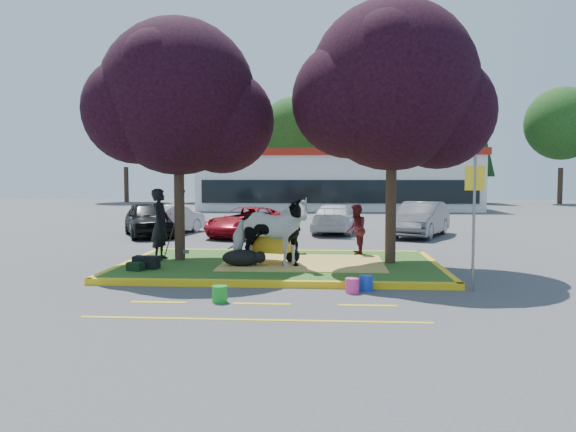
# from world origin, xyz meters

# --- Properties ---
(ground) EXTENTS (90.00, 90.00, 0.00)m
(ground) POSITION_xyz_m (0.00, 0.00, 0.00)
(ground) COLOR #424244
(ground) RESTS_ON ground
(median_island) EXTENTS (8.00, 5.00, 0.15)m
(median_island) POSITION_xyz_m (0.00, 0.00, 0.07)
(median_island) COLOR #235319
(median_island) RESTS_ON ground
(curb_near) EXTENTS (8.30, 0.16, 0.15)m
(curb_near) POSITION_xyz_m (0.00, -2.58, 0.07)
(curb_near) COLOR yellow
(curb_near) RESTS_ON ground
(curb_far) EXTENTS (8.30, 0.16, 0.15)m
(curb_far) POSITION_xyz_m (0.00, 2.58, 0.07)
(curb_far) COLOR yellow
(curb_far) RESTS_ON ground
(curb_left) EXTENTS (0.16, 5.30, 0.15)m
(curb_left) POSITION_xyz_m (-4.08, 0.00, 0.07)
(curb_left) COLOR yellow
(curb_left) RESTS_ON ground
(curb_right) EXTENTS (0.16, 5.30, 0.15)m
(curb_right) POSITION_xyz_m (4.08, 0.00, 0.07)
(curb_right) COLOR yellow
(curb_right) RESTS_ON ground
(straw_bedding) EXTENTS (4.20, 3.00, 0.01)m
(straw_bedding) POSITION_xyz_m (0.60, 0.00, 0.15)
(straw_bedding) COLOR #D5C057
(straw_bedding) RESTS_ON median_island
(tree_purple_left) EXTENTS (5.06, 4.20, 6.51)m
(tree_purple_left) POSITION_xyz_m (-2.78, 0.38, 4.36)
(tree_purple_left) COLOR black
(tree_purple_left) RESTS_ON median_island
(tree_purple_right) EXTENTS (5.30, 4.40, 6.82)m
(tree_purple_right) POSITION_xyz_m (2.92, 0.18, 4.56)
(tree_purple_right) COLOR black
(tree_purple_right) RESTS_ON median_island
(fire_lane_stripe_a) EXTENTS (1.10, 0.12, 0.01)m
(fire_lane_stripe_a) POSITION_xyz_m (-2.00, -4.20, 0.00)
(fire_lane_stripe_a) COLOR yellow
(fire_lane_stripe_a) RESTS_ON ground
(fire_lane_stripe_b) EXTENTS (1.10, 0.12, 0.01)m
(fire_lane_stripe_b) POSITION_xyz_m (0.00, -4.20, 0.00)
(fire_lane_stripe_b) COLOR yellow
(fire_lane_stripe_b) RESTS_ON ground
(fire_lane_stripe_c) EXTENTS (1.10, 0.12, 0.01)m
(fire_lane_stripe_c) POSITION_xyz_m (2.00, -4.20, 0.00)
(fire_lane_stripe_c) COLOR yellow
(fire_lane_stripe_c) RESTS_ON ground
(fire_lane_long) EXTENTS (6.00, 0.10, 0.01)m
(fire_lane_long) POSITION_xyz_m (0.00, -5.40, 0.00)
(fire_lane_long) COLOR yellow
(fire_lane_long) RESTS_ON ground
(retail_building) EXTENTS (20.40, 8.40, 4.40)m
(retail_building) POSITION_xyz_m (2.00, 27.98, 2.25)
(retail_building) COLOR silver
(retail_building) RESTS_ON ground
(treeline) EXTENTS (46.58, 7.80, 14.63)m
(treeline) POSITION_xyz_m (1.23, 37.61, 7.73)
(treeline) COLOR black
(treeline) RESTS_ON ground
(cow) EXTENTS (2.23, 1.31, 1.77)m
(cow) POSITION_xyz_m (-0.21, -0.77, 1.03)
(cow) COLOR white
(cow) RESTS_ON median_island
(calf) EXTENTS (1.00, 0.57, 0.43)m
(calf) POSITION_xyz_m (-0.93, -0.67, 0.36)
(calf) COLOR black
(calf) RESTS_ON median_island
(handler) EXTENTS (0.50, 0.73, 1.94)m
(handler) POSITION_xyz_m (-3.32, 0.33, 1.12)
(handler) COLOR black
(handler) RESTS_ON median_island
(visitor_a) EXTENTS (0.59, 0.74, 1.47)m
(visitor_a) POSITION_xyz_m (2.07, 1.71, 0.89)
(visitor_a) COLOR #4D161E
(visitor_a) RESTS_ON median_island
(visitor_b) EXTENTS (0.56, 0.81, 1.28)m
(visitor_b) POSITION_xyz_m (0.26, 1.94, 0.79)
(visitor_b) COLOR black
(visitor_b) RESTS_ON median_island
(wheelbarrow) EXTENTS (1.90, 1.01, 0.72)m
(wheelbarrow) POSITION_xyz_m (-0.24, -0.06, 0.65)
(wheelbarrow) COLOR black
(wheelbarrow) RESTS_ON median_island
(gear_bag_dark) EXTENTS (0.63, 0.37, 0.31)m
(gear_bag_dark) POSITION_xyz_m (-3.22, -1.21, 0.31)
(gear_bag_dark) COLOR black
(gear_bag_dark) RESTS_ON median_island
(gear_bag_green) EXTENTS (0.44, 0.36, 0.21)m
(gear_bag_green) POSITION_xyz_m (-3.38, -1.53, 0.25)
(gear_bag_green) COLOR black
(gear_bag_green) RESTS_ON median_island
(sign_post) EXTENTS (0.40, 0.07, 2.84)m
(sign_post) POSITION_xyz_m (4.30, -2.70, 1.78)
(sign_post) COLOR slate
(sign_post) RESTS_ON ground
(bucket_green) EXTENTS (0.32, 0.32, 0.32)m
(bucket_green) POSITION_xyz_m (-0.83, -4.12, 0.16)
(bucket_green) COLOR green
(bucket_green) RESTS_ON ground
(bucket_pink) EXTENTS (0.37, 0.37, 0.31)m
(bucket_pink) POSITION_xyz_m (1.76, -3.06, 0.15)
(bucket_pink) COLOR #FC3892
(bucket_pink) RESTS_ON ground
(bucket_blue) EXTENTS (0.36, 0.36, 0.32)m
(bucket_blue) POSITION_xyz_m (2.06, -2.80, 0.16)
(bucket_blue) COLOR #1640B7
(bucket_blue) RESTS_ON ground
(car_black) EXTENTS (3.26, 4.46, 1.41)m
(car_black) POSITION_xyz_m (-6.00, 7.57, 0.71)
(car_black) COLOR black
(car_black) RESTS_ON ground
(car_silver) EXTENTS (2.39, 3.97, 1.23)m
(car_silver) POSITION_xyz_m (-5.37, 8.55, 0.62)
(car_silver) COLOR #B0B4B9
(car_silver) RESTS_ON ground
(car_red) EXTENTS (3.43, 4.73, 1.20)m
(car_red) POSITION_xyz_m (-2.00, 7.84, 0.60)
(car_red) COLOR #A00D19
(car_red) RESTS_ON ground
(car_white) EXTENTS (2.35, 4.47, 1.23)m
(car_white) POSITION_xyz_m (1.60, 9.49, 0.62)
(car_white) COLOR silver
(car_white) RESTS_ON ground
(car_grey) EXTENTS (3.05, 4.49, 1.40)m
(car_grey) POSITION_xyz_m (5.00, 8.23, 0.70)
(car_grey) COLOR #53545A
(car_grey) RESTS_ON ground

